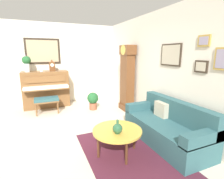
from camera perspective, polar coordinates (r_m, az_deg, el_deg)
ground_plane at (r=4.17m, az=-16.42°, el=-14.46°), size 6.40×6.00×0.10m
wall_left at (r=6.34m, az=-20.21°, el=8.10°), size 0.13×4.90×2.80m
wall_back at (r=4.63m, az=13.47°, el=7.17°), size 5.30×0.13×2.80m
area_rug at (r=3.30m, az=5.68°, el=-20.57°), size 2.10×1.50×0.01m
piano at (r=6.07m, az=-21.37°, el=0.20°), size 0.87×1.44×1.20m
piano_bench at (r=5.41m, az=-21.30°, el=-3.40°), size 0.42×0.70×0.48m
grandfather_clock at (r=5.29m, az=5.15°, el=3.25°), size 0.52×0.34×2.03m
couch at (r=3.70m, az=17.99°, el=-11.88°), size 1.90×0.80×0.84m
coffee_table at (r=3.09m, az=1.77°, el=-13.95°), size 0.88×0.88×0.46m
mantel_clock at (r=5.98m, az=-19.64°, el=7.58°), size 0.13×0.18×0.38m
flower_vase at (r=5.97m, az=-27.00°, el=8.34°), size 0.26×0.26×0.58m
teacup at (r=5.88m, az=-22.75°, el=5.82°), size 0.12×0.12×0.06m
green_jug at (r=2.92m, az=1.87°, el=-13.05°), size 0.17×0.17×0.24m
potted_plant at (r=5.44m, az=-6.50°, el=-3.47°), size 0.36×0.36×0.56m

